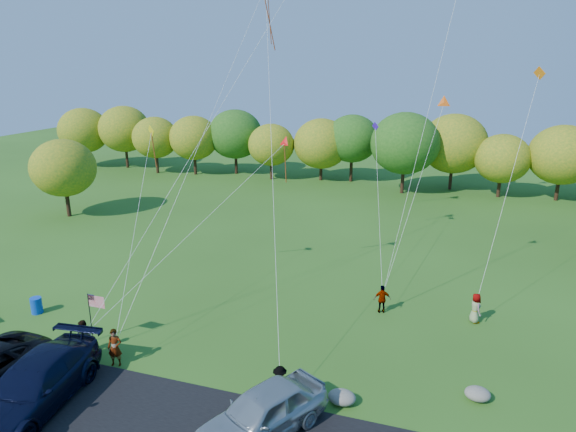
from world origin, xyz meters
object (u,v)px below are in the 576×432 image
object	(u,v)px
minivan_silver	(262,413)
flyer_d	(382,299)
trash_barrel	(36,305)
flyer_a	(115,348)
flyer_c	(280,384)
flyer_b	(84,337)
minivan_navy	(34,385)
flyer_e	(475,308)

from	to	relation	value
minivan_silver	flyer_d	distance (m)	11.55
minivan_silver	trash_barrel	xyz separation A→B (m)	(-15.38, 5.12, -0.52)
flyer_a	flyer_c	world-z (taller)	flyer_a
flyer_a	flyer_c	bearing A→B (deg)	-16.71
flyer_a	flyer_b	distance (m)	2.01
flyer_b	flyer_c	distance (m)	9.98
flyer_d	flyer_a	bearing A→B (deg)	20.53
minivan_silver	trash_barrel	bearing A→B (deg)	-169.70
minivan_navy	flyer_e	bearing A→B (deg)	31.38
minivan_silver	flyer_b	xyz separation A→B (m)	(-10.02, 2.55, -0.12)
flyer_a	trash_barrel	xyz separation A→B (m)	(-7.33, 2.93, -0.45)
minivan_silver	trash_barrel	size ratio (longest dim) A/B	5.91
flyer_a	flyer_c	xyz separation A→B (m)	(7.99, -0.07, -0.11)
flyer_a	flyer_d	world-z (taller)	flyer_a
minivan_silver	flyer_d	size ratio (longest dim) A/B	3.34
minivan_navy	flyer_c	size ratio (longest dim) A/B	4.22
flyer_b	flyer_c	bearing A→B (deg)	-5.45
flyer_b	flyer_d	size ratio (longest dim) A/B	1.07
flyer_c	flyer_e	world-z (taller)	flyer_e
flyer_c	flyer_b	bearing A→B (deg)	6.47
flyer_b	flyer_d	xyz separation A→B (m)	(12.80, 8.66, -0.06)
flyer_c	flyer_d	bearing A→B (deg)	-98.36
flyer_d	flyer_e	distance (m)	4.89
flyer_b	trash_barrel	bearing A→B (deg)	151.34
minivan_navy	trash_barrel	xyz separation A→B (m)	(-6.14, 6.48, -0.57)
trash_barrel	flyer_d	bearing A→B (deg)	18.55
flyer_a	minivan_silver	bearing A→B (deg)	-31.42
flyer_a	flyer_c	distance (m)	8.00
minivan_navy	flyer_c	world-z (taller)	minivan_navy
flyer_d	trash_barrel	distance (m)	19.15
flyer_b	minivan_silver	bearing A→B (deg)	-17.25
minivan_navy	flyer_c	distance (m)	9.83
trash_barrel	flyer_b	bearing A→B (deg)	-25.66
flyer_b	minivan_navy	bearing A→B (deg)	-81.66
minivan_navy	flyer_a	size ratio (longest dim) A/B	3.68
minivan_navy	minivan_silver	world-z (taller)	minivan_navy
flyer_b	flyer_c	size ratio (longest dim) A/B	1.09
flyer_e	flyer_b	bearing A→B (deg)	90.28
minivan_silver	flyer_c	world-z (taller)	minivan_silver
flyer_e	trash_barrel	xyz separation A→B (m)	(-23.03, -6.54, -0.37)
minivan_silver	flyer_e	xyz separation A→B (m)	(7.65, 11.66, -0.16)
minivan_navy	flyer_b	size ratio (longest dim) A/B	3.86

